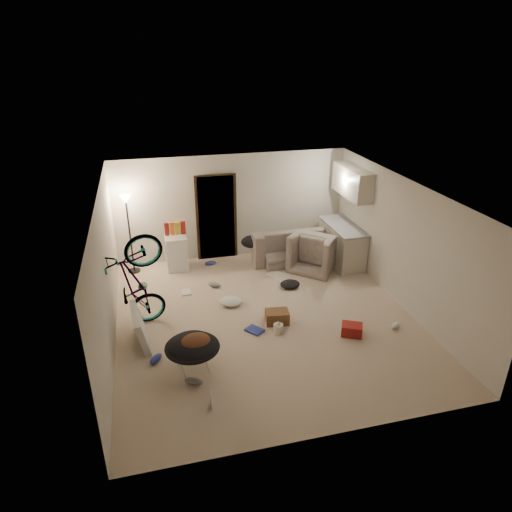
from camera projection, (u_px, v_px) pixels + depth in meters
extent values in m
cube|color=beige|center=(265.00, 318.00, 8.71)|extent=(5.50, 6.00, 0.02)
cube|color=white|center=(266.00, 191.00, 7.65)|extent=(5.50, 6.00, 0.02)
cube|color=beige|center=(232.00, 207.00, 10.83)|extent=(5.50, 0.02, 2.50)
cube|color=beige|center=(331.00, 361.00, 5.53)|extent=(5.50, 0.02, 2.50)
cube|color=beige|center=(105.00, 276.00, 7.57)|extent=(0.02, 6.00, 2.50)
cube|color=beige|center=(403.00, 244.00, 8.79)|extent=(0.02, 6.00, 2.50)
cube|color=black|center=(216.00, 218.00, 10.80)|extent=(0.85, 0.10, 2.04)
cube|color=black|center=(217.00, 218.00, 10.77)|extent=(0.97, 0.04, 2.10)
cylinder|color=black|center=(134.00, 271.00, 10.50)|extent=(0.28, 0.28, 0.03)
cylinder|color=black|center=(130.00, 237.00, 10.15)|extent=(0.04, 0.04, 1.70)
cone|color=#FFE0A5|center=(126.00, 200.00, 9.78)|extent=(0.24, 0.24, 0.18)
cube|color=beige|center=(342.00, 244.00, 10.82)|extent=(0.60, 1.50, 0.88)
cube|color=gray|center=(343.00, 226.00, 10.63)|extent=(0.64, 1.54, 0.04)
cube|color=beige|center=(352.00, 182.00, 10.21)|extent=(0.38, 1.40, 0.65)
imported|color=#363E37|center=(291.00, 247.00, 11.03)|extent=(2.01, 0.82, 0.58)
imported|color=#363E37|center=(317.00, 254.00, 10.60)|extent=(1.33, 1.32, 0.65)
imported|color=black|center=(138.00, 303.00, 8.21)|extent=(2.02, 1.11, 1.11)
imported|color=maroon|center=(212.00, 409.00, 6.50)|extent=(0.25, 0.20, 0.02)
cube|color=white|center=(177.00, 253.00, 10.47)|extent=(0.48, 0.48, 0.80)
cube|color=maroon|center=(167.00, 229.00, 10.18)|extent=(0.11, 0.08, 0.30)
cube|color=orange|center=(172.00, 229.00, 10.20)|extent=(0.11, 0.08, 0.30)
cube|color=gold|center=(178.00, 228.00, 10.23)|extent=(0.11, 0.09, 0.30)
cube|color=maroon|center=(183.00, 228.00, 10.26)|extent=(0.11, 0.08, 0.30)
cylinder|color=silver|center=(193.00, 360.00, 7.22)|extent=(0.57, 0.57, 0.40)
ellipsoid|color=black|center=(192.00, 347.00, 7.11)|extent=(0.80, 0.80, 0.34)
torus|color=black|center=(192.00, 347.00, 7.11)|extent=(0.87, 0.87, 0.06)
ellipsoid|color=brown|center=(195.00, 342.00, 7.05)|extent=(0.57, 0.51, 0.22)
ellipsoid|color=black|center=(253.00, 241.00, 10.71)|extent=(0.59, 0.50, 0.28)
cube|color=silver|center=(140.00, 328.00, 7.85)|extent=(0.32, 0.95, 0.62)
cube|color=brown|center=(277.00, 317.00, 8.51)|extent=(0.46, 0.36, 0.24)
cube|color=maroon|center=(352.00, 330.00, 8.15)|extent=(0.44, 0.40, 0.21)
cylinder|color=beige|center=(278.00, 329.00, 8.21)|extent=(0.18, 0.18, 0.18)
cone|color=beige|center=(278.00, 323.00, 8.16)|extent=(0.10, 0.10, 0.08)
cube|color=silver|center=(278.00, 276.00, 10.30)|extent=(0.57, 0.61, 0.01)
cube|color=#2B389D|center=(255.00, 330.00, 8.30)|extent=(0.37, 0.39, 0.03)
cube|color=silver|center=(186.00, 292.00, 9.58)|extent=(0.21, 0.27, 0.02)
ellipsoid|color=#2B389D|center=(210.00, 263.00, 10.78)|extent=(0.28, 0.12, 0.10)
ellipsoid|color=slate|center=(214.00, 285.00, 9.79)|extent=(0.32, 0.27, 0.11)
ellipsoid|color=#2B389D|center=(156.00, 359.00, 7.47)|extent=(0.27, 0.30, 0.11)
ellipsoid|color=slate|center=(193.00, 381.00, 6.97)|extent=(0.32, 0.25, 0.11)
ellipsoid|color=white|center=(395.00, 325.00, 8.38)|extent=(0.26, 0.24, 0.09)
ellipsoid|color=black|center=(290.00, 284.00, 9.79)|extent=(0.50, 0.45, 0.13)
ellipsoid|color=silver|center=(231.00, 301.00, 9.12)|extent=(0.56, 0.53, 0.14)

